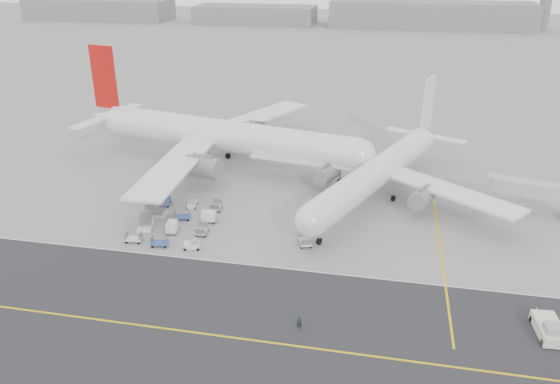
% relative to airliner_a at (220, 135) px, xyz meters
% --- Properties ---
extents(ground, '(700.00, 700.00, 0.00)m').
position_rel_airliner_a_xyz_m(ground, '(12.47, -34.68, -6.47)').
color(ground, gray).
rests_on(ground, ground).
extents(taxiway, '(220.00, 59.00, 0.03)m').
position_rel_airliner_a_xyz_m(taxiway, '(17.49, -52.66, -6.46)').
color(taxiway, '#2B2B2E').
rests_on(taxiway, ground).
extents(horizon_buildings, '(520.00, 28.00, 28.00)m').
position_rel_airliner_a_xyz_m(horizon_buildings, '(42.47, 225.32, -6.47)').
color(horizon_buildings, gray).
rests_on(horizon_buildings, ground).
extents(airliner_a, '(64.34, 62.97, 22.51)m').
position_rel_airliner_a_xyz_m(airliner_a, '(0.00, 0.00, 0.00)').
color(airliner_a, silver).
rests_on(airliner_a, ground).
extents(airliner_b, '(47.95, 49.00, 17.83)m').
position_rel_airliner_a_xyz_m(airliner_b, '(32.39, -10.05, -1.33)').
color(airliner_b, silver).
rests_on(airliner_b, ground).
extents(pushback_tug, '(3.13, 7.51, 2.13)m').
position_rel_airliner_a_xyz_m(pushback_tug, '(53.42, -44.97, -5.60)').
color(pushback_tug, beige).
rests_on(pushback_tug, ground).
extents(jet_bridge, '(14.82, 6.35, 5.55)m').
position_rel_airliner_a_xyz_m(jet_bridge, '(57.93, -10.65, -2.61)').
color(jet_bridge, gray).
rests_on(jet_bridge, ground).
extents(gse_cluster, '(20.01, 23.26, 1.95)m').
position_rel_airliner_a_xyz_m(gse_cluster, '(1.03, -27.38, -6.47)').
color(gse_cluster, '#A0A0A5').
rests_on(gse_cluster, ground).
extents(stray_dolly, '(2.45, 3.13, 1.69)m').
position_rel_airliner_a_xyz_m(stray_dolly, '(22.37, -29.69, -6.47)').
color(stray_dolly, silver).
rests_on(stray_dolly, ground).
extents(ground_crew_a, '(0.74, 0.58, 1.78)m').
position_rel_airliner_a_xyz_m(ground_crew_a, '(24.79, -49.55, -5.58)').
color(ground_crew_a, black).
rests_on(ground_crew_a, ground).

